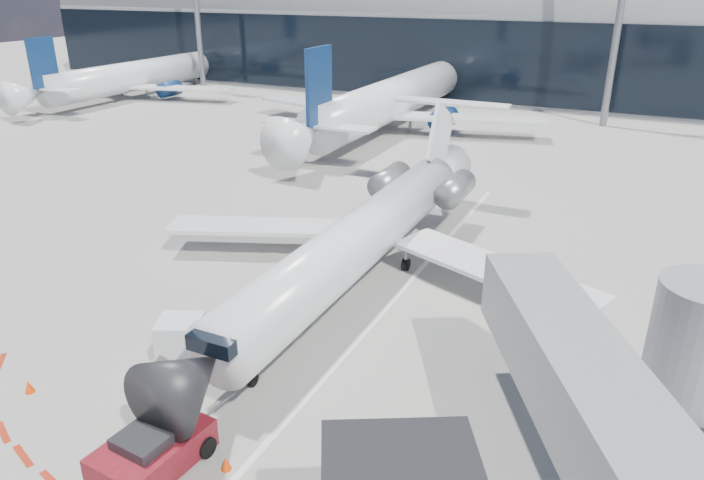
% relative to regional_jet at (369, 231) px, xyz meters
% --- Properties ---
extents(ground, '(260.00, 260.00, 0.00)m').
position_rel_regional_jet_xyz_m(ground, '(2.15, -6.25, -2.37)').
color(ground, slate).
rests_on(ground, ground).
extents(apron_centerline, '(0.25, 40.00, 0.01)m').
position_rel_regional_jet_xyz_m(apron_centerline, '(2.15, -4.25, -2.36)').
color(apron_centerline, silver).
rests_on(apron_centerline, ground).
extents(terminal_building, '(150.00, 24.15, 24.00)m').
position_rel_regional_jet_xyz_m(terminal_building, '(2.15, 58.72, 6.15)').
color(terminal_building, gray).
rests_on(terminal_building, ground).
extents(jet_bridge, '(10.03, 15.20, 4.90)m').
position_rel_regional_jet_xyz_m(jet_bridge, '(11.94, -9.27, 0.64)').
color(jet_bridge, gray).
rests_on(jet_bridge, ground).
extents(regional_jet, '(22.97, 28.32, 7.09)m').
position_rel_regional_jet_xyz_m(regional_jet, '(0.00, 0.00, 0.00)').
color(regional_jet, silver).
rests_on(regional_jet, ground).
extents(pushback_tug, '(2.56, 5.49, 1.41)m').
position_rel_regional_jet_xyz_m(pushback_tug, '(-0.33, -15.08, -1.75)').
color(pushback_tug, '#5B0D12').
rests_on(pushback_tug, ground).
extents(uld_container, '(2.56, 2.41, 1.91)m').
position_rel_regional_jet_xyz_m(uld_container, '(-3.21, -10.24, -1.42)').
color(uld_container, black).
rests_on(uld_container, ground).
extents(safety_cone_left, '(0.35, 0.35, 0.49)m').
position_rel_regional_jet_xyz_m(safety_cone_left, '(-6.99, -14.11, -2.13)').
color(safety_cone_left, '#F33A05').
rests_on(safety_cone_left, ground).
extents(safety_cone_right, '(0.32, 0.32, 0.45)m').
position_rel_regional_jet_xyz_m(safety_cone_right, '(1.68, -14.20, -2.14)').
color(safety_cone_right, '#F33A05').
rests_on(safety_cone_right, ground).
extents(bg_airliner_0, '(31.40, 33.25, 10.16)m').
position_rel_regional_jet_xyz_m(bg_airliner_0, '(-47.29, 34.69, 2.71)').
color(bg_airliner_0, silver).
rests_on(bg_airliner_0, ground).
extents(bg_airliner_1, '(35.14, 37.20, 11.37)m').
position_rel_regional_jet_xyz_m(bg_airliner_1, '(-11.67, 31.58, 3.32)').
color(bg_airliner_1, silver).
rests_on(bg_airliner_1, ground).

